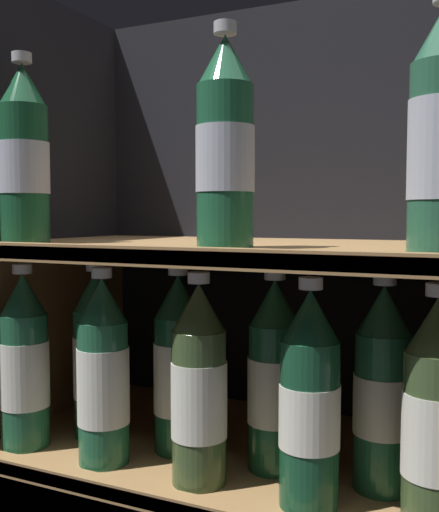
# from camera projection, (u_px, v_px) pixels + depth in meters

# --- Properties ---
(fridge_back_wall) EXTENTS (0.75, 0.02, 0.99)m
(fridge_back_wall) POSITION_uv_depth(u_px,v_px,m) (283.00, 285.00, 1.08)
(fridge_back_wall) COLOR black
(fridge_back_wall) RESTS_ON ground_plane
(fridge_side_left) EXTENTS (0.02, 0.44, 0.99)m
(fridge_side_left) POSITION_uv_depth(u_px,v_px,m) (46.00, 288.00, 1.05)
(fridge_side_left) COLOR black
(fridge_side_left) RESTS_ON ground_plane
(shelf_lower) EXTENTS (0.71, 0.40, 0.28)m
(shelf_lower) POSITION_uv_depth(u_px,v_px,m) (234.00, 480.00, 0.90)
(shelf_lower) COLOR #9E7547
(shelf_lower) RESTS_ON ground_plane
(shelf_upper) EXTENTS (0.71, 0.40, 0.58)m
(shelf_upper) POSITION_uv_depth(u_px,v_px,m) (235.00, 345.00, 0.89)
(shelf_upper) COLOR #9E7547
(shelf_upper) RESTS_ON ground_plane
(bottle_upper_front_0) EXTENTS (0.07, 0.07, 0.28)m
(bottle_upper_front_0) POSITION_uv_depth(u_px,v_px,m) (24.00, 158.00, 0.87)
(bottle_upper_front_0) COLOR #194C2D
(bottle_upper_front_0) RESTS_ON shelf_upper
(bottle_upper_front_1) EXTENTS (0.07, 0.07, 0.28)m
(bottle_upper_front_1) POSITION_uv_depth(u_px,v_px,m) (225.00, 147.00, 0.74)
(bottle_upper_front_1) COLOR #1E5638
(bottle_upper_front_1) RESTS_ON shelf_upper
(bottle_lower_front_0) EXTENTS (0.07, 0.07, 0.28)m
(bottle_lower_front_0) POSITION_uv_depth(u_px,v_px,m) (24.00, 365.00, 0.90)
(bottle_lower_front_0) COLOR #1E5638
(bottle_lower_front_0) RESTS_ON shelf_lower
(bottle_lower_front_1) EXTENTS (0.07, 0.07, 0.28)m
(bottle_lower_front_1) POSITION_uv_depth(u_px,v_px,m) (103.00, 376.00, 0.84)
(bottle_lower_front_1) COLOR #1E5638
(bottle_lower_front_1) RESTS_ON shelf_lower
(bottle_lower_front_2) EXTENTS (0.07, 0.07, 0.28)m
(bottle_lower_front_2) POSITION_uv_depth(u_px,v_px,m) (199.00, 389.00, 0.77)
(bottle_lower_front_2) COLOR #384C28
(bottle_lower_front_2) RESTS_ON shelf_lower
(bottle_lower_front_3) EXTENTS (0.07, 0.07, 0.28)m
(bottle_lower_front_3) POSITION_uv_depth(u_px,v_px,m) (310.00, 403.00, 0.71)
(bottle_lower_front_3) COLOR #144228
(bottle_lower_front_3) RESTS_ON shelf_lower
(bottle_lower_front_4) EXTENTS (0.07, 0.07, 0.28)m
(bottle_lower_front_4) POSITION_uv_depth(u_px,v_px,m) (436.00, 421.00, 0.65)
(bottle_lower_front_4) COLOR #384C28
(bottle_lower_front_4) RESTS_ON shelf_lower
(bottle_lower_back_0) EXTENTS (0.07, 0.07, 0.28)m
(bottle_lower_back_0) POSITION_uv_depth(u_px,v_px,m) (96.00, 358.00, 0.94)
(bottle_lower_back_0) COLOR #1E5638
(bottle_lower_back_0) RESTS_ON shelf_lower
(bottle_lower_back_1) EXTENTS (0.07, 0.07, 0.28)m
(bottle_lower_back_1) POSITION_uv_depth(u_px,v_px,m) (178.00, 368.00, 0.88)
(bottle_lower_back_1) COLOR #144228
(bottle_lower_back_1) RESTS_ON shelf_lower
(bottle_lower_back_2) EXTENTS (0.07, 0.07, 0.28)m
(bottle_lower_back_2) POSITION_uv_depth(u_px,v_px,m) (274.00, 380.00, 0.81)
(bottle_lower_back_2) COLOR #194C2D
(bottle_lower_back_2) RESTS_ON shelf_lower
(bottle_lower_back_3) EXTENTS (0.07, 0.07, 0.28)m
(bottle_lower_back_3) POSITION_uv_depth(u_px,v_px,m) (383.00, 392.00, 0.75)
(bottle_lower_back_3) COLOR #1E5638
(bottle_lower_back_3) RESTS_ON shelf_lower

